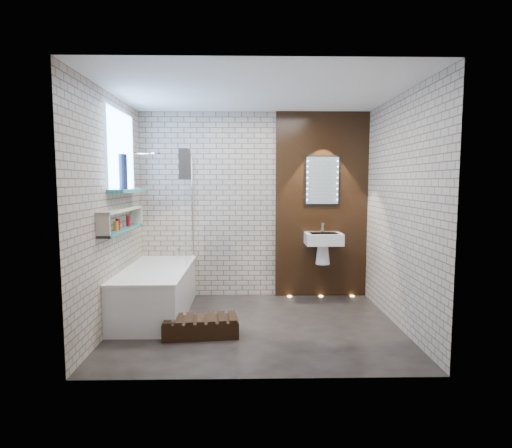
{
  "coord_description": "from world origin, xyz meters",
  "views": [
    {
      "loc": [
        -0.1,
        -4.65,
        1.64
      ],
      "look_at": [
        0.0,
        0.15,
        1.15
      ],
      "focal_mm": 29.53,
      "sensor_mm": 36.0,
      "label": 1
    }
  ],
  "objects_px": {
    "walnut_step": "(201,327)",
    "washbasin": "(323,243)",
    "bath_screen": "(189,209)",
    "bathtub": "(156,291)",
    "led_mirror": "(322,181)"
  },
  "relations": [
    {
      "from": "walnut_step",
      "to": "washbasin",
      "type": "bearing_deg",
      "value": 41.56
    },
    {
      "from": "walnut_step",
      "to": "bath_screen",
      "type": "bearing_deg",
      "value": 102.78
    },
    {
      "from": "bathtub",
      "to": "bath_screen",
      "type": "xyz_separation_m",
      "value": [
        0.35,
        0.44,
        0.99
      ]
    },
    {
      "from": "walnut_step",
      "to": "bathtub",
      "type": "bearing_deg",
      "value": 129.8
    },
    {
      "from": "washbasin",
      "to": "walnut_step",
      "type": "xyz_separation_m",
      "value": [
        -1.55,
        -1.37,
        -0.7
      ]
    },
    {
      "from": "bath_screen",
      "to": "walnut_step",
      "type": "height_order",
      "value": "bath_screen"
    },
    {
      "from": "washbasin",
      "to": "led_mirror",
      "type": "height_order",
      "value": "led_mirror"
    },
    {
      "from": "washbasin",
      "to": "led_mirror",
      "type": "distance_m",
      "value": 0.88
    },
    {
      "from": "led_mirror",
      "to": "walnut_step",
      "type": "height_order",
      "value": "led_mirror"
    },
    {
      "from": "bath_screen",
      "to": "led_mirror",
      "type": "relative_size",
      "value": 2.0
    },
    {
      "from": "bath_screen",
      "to": "washbasin",
      "type": "xyz_separation_m",
      "value": [
        1.82,
        0.18,
        -0.49
      ]
    },
    {
      "from": "bath_screen",
      "to": "led_mirror",
      "type": "height_order",
      "value": "led_mirror"
    },
    {
      "from": "washbasin",
      "to": "led_mirror",
      "type": "bearing_deg",
      "value": 90.0
    },
    {
      "from": "led_mirror",
      "to": "bath_screen",
      "type": "bearing_deg",
      "value": -169.34
    },
    {
      "from": "bath_screen",
      "to": "led_mirror",
      "type": "xyz_separation_m",
      "value": [
        1.82,
        0.34,
        0.37
      ]
    }
  ]
}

